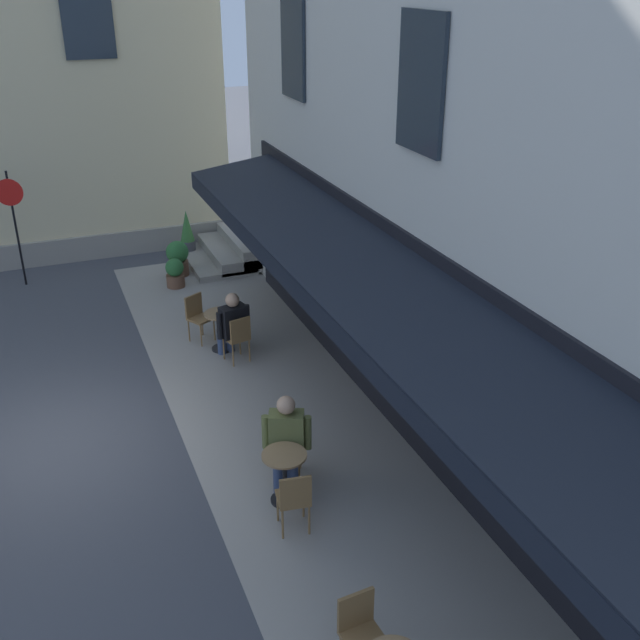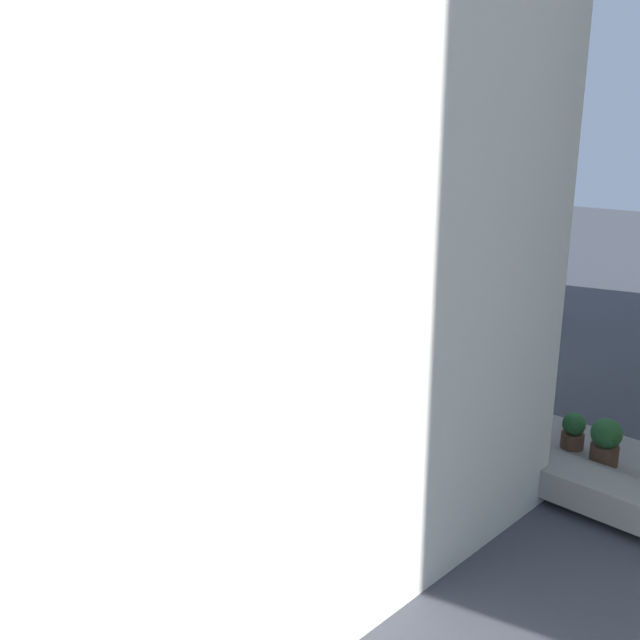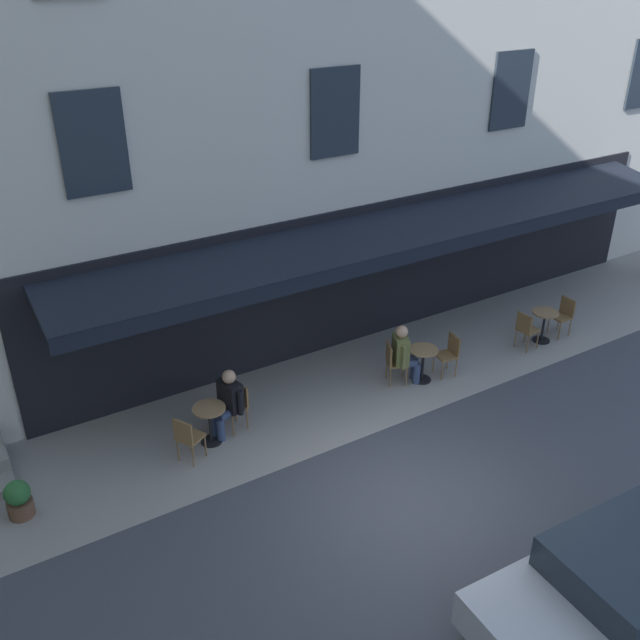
{
  "view_description": "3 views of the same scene",
  "coord_description": "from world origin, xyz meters",
  "views": [
    {
      "loc": [
        -10.13,
        -0.23,
        6.5
      ],
      "look_at": [
        -0.46,
        -4.09,
        1.57
      ],
      "focal_mm": 41.9,
      "sensor_mm": 36.0,
      "label": 1
    },
    {
      "loc": [
        10.35,
        -14.3,
        5.59
      ],
      "look_at": [
        0.12,
        -4.06,
        1.56
      ],
      "focal_mm": 39.07,
      "sensor_mm": 36.0,
      "label": 2
    },
    {
      "loc": [
        5.76,
        6.7,
        8.0
      ],
      "look_at": [
        -0.94,
        -4.32,
        1.16
      ],
      "focal_mm": 39.32,
      "sensor_mm": 36.0,
      "label": 3
    }
  ],
  "objects": [
    {
      "name": "ground_plane",
      "position": [
        0.0,
        0.0,
        0.0
      ],
      "size": [
        70.0,
        70.0,
        0.0
      ],
      "primitive_type": "plane",
      "color": "#42444C"
    },
    {
      "name": "sidewalk_cafe_terrace",
      "position": [
        -3.25,
        -3.4,
        0.0
      ],
      "size": [
        20.5,
        3.2,
        0.01
      ],
      "primitive_type": "cube",
      "color": "gray",
      "rests_on": "ground_plane"
    },
    {
      "name": "cafe_table_near_entrance",
      "position": [
        -2.49,
        -2.78,
        0.49
      ],
      "size": [
        0.6,
        0.6,
        0.75
      ],
      "color": "black",
      "rests_on": "ground_plane"
    },
    {
      "name": "cafe_chair_wicker_corner_right",
      "position": [
        -3.12,
        -2.69,
        0.55
      ],
      "size": [
        0.45,
        0.45,
        0.91
      ],
      "color": "olive",
      "rests_on": "ground_plane"
    },
    {
      "name": "cafe_chair_wicker_back_row",
      "position": [
        -1.91,
        -3.03,
        0.55
      ],
      "size": [
        0.53,
        0.53,
        0.91
      ],
      "color": "olive",
      "rests_on": "ground_plane"
    },
    {
      "name": "cafe_table_mid_terrace",
      "position": [
        -5.89,
        -2.66,
        0.49
      ],
      "size": [
        0.6,
        0.6,
        0.75
      ],
      "color": "black",
      "rests_on": "ground_plane"
    },
    {
      "name": "cafe_chair_wicker_by_window",
      "position": [
        -5.26,
        -2.61,
        0.55
      ],
      "size": [
        0.43,
        0.43,
        0.91
      ],
      "color": "olive",
      "rests_on": "ground_plane"
    },
    {
      "name": "cafe_chair_wicker_near_door",
      "position": [
        -6.53,
        -2.66,
        0.55
      ],
      "size": [
        0.4,
        0.4,
        0.91
      ],
      "color": "olive",
      "rests_on": "ground_plane"
    },
    {
      "name": "cafe_table_streetside",
      "position": [
        2.11,
        -3.14,
        0.49
      ],
      "size": [
        0.6,
        0.6,
        0.75
      ],
      "color": "black",
      "rests_on": "ground_plane"
    },
    {
      "name": "cafe_chair_wicker_corner_left",
      "position": [
        2.66,
        -2.83,
        0.55
      ],
      "size": [
        0.54,
        0.54,
        0.91
      ],
      "color": "olive",
      "rests_on": "ground_plane"
    },
    {
      "name": "cafe_chair_wicker_under_awning",
      "position": [
        1.49,
        -3.29,
        0.55
      ],
      "size": [
        0.48,
        0.48,
        0.91
      ],
      "color": "olive",
      "rests_on": "ground_plane"
    },
    {
      "name": "seated_patron_in_olive",
      "position": [
        -2.11,
        -2.94,
        0.71
      ],
      "size": [
        0.65,
        0.64,
        1.33
      ],
      "color": "navy",
      "rests_on": "ground_plane"
    },
    {
      "name": "seated_companion_in_black",
      "position": [
        1.7,
        -3.24,
        0.7
      ],
      "size": [
        0.61,
        0.65,
        1.31
      ],
      "color": "navy",
      "rests_on": "ground_plane"
    },
    {
      "name": "potted_plant_entrance_right",
      "position": [
        5.45,
        -2.97,
        0.33
      ],
      "size": [
        0.41,
        0.41,
        0.66
      ],
      "color": "brown",
      "rests_on": "ground_plane"
    },
    {
      "name": "parked_car_silver",
      "position": [
        -1.06,
        3.3,
        0.71
      ],
      "size": [
        4.37,
        1.97,
        1.33
      ],
      "color": "#B7B7BC",
      "rests_on": "ground_plane"
    }
  ]
}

